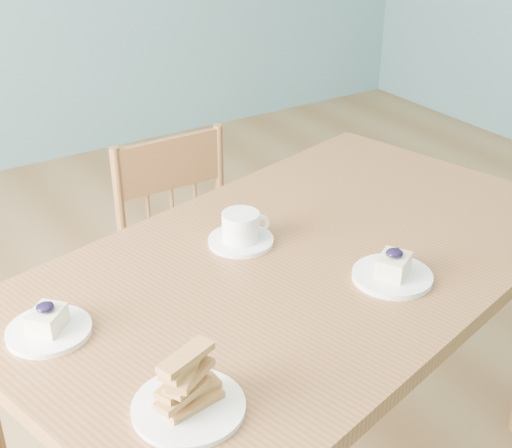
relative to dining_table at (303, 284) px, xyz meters
name	(u,v)px	position (x,y,z in m)	size (l,w,h in m)	color
dining_table	(303,284)	(0.00, 0.00, 0.00)	(1.60, 1.16, 0.77)	brown
dining_chair	(193,271)	(0.00, 0.58, -0.27)	(0.39, 0.37, 0.84)	brown
cheesecake_plate_near	(393,271)	(0.10, -0.19, 0.10)	(0.18, 0.18, 0.07)	white
cheesecake_plate_far	(48,326)	(-0.60, 0.03, 0.10)	(0.17, 0.17, 0.07)	white
coffee_cup	(241,230)	(-0.09, 0.13, 0.11)	(0.16, 0.16, 0.08)	white
biscotti_plate	(188,391)	(-0.47, -0.31, 0.12)	(0.19, 0.19, 0.12)	white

